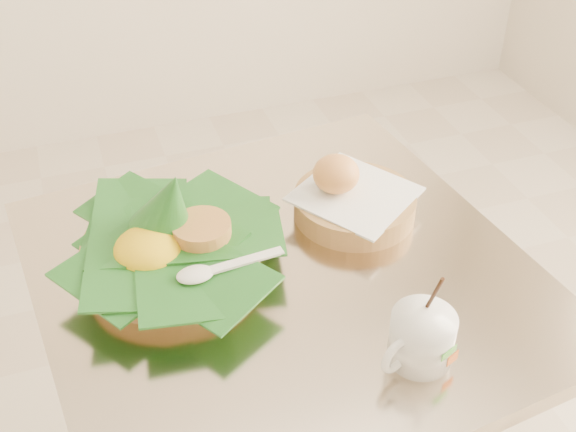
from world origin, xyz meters
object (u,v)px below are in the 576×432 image
object	(u,v)px
cafe_table	(285,369)
rice_basket	(170,241)
coffee_mug	(421,337)
bread_basket	(352,199)

from	to	relation	value
cafe_table	rice_basket	distance (m)	0.31
cafe_table	coffee_mug	world-z (taller)	coffee_mug
coffee_mug	rice_basket	bearing A→B (deg)	132.25
cafe_table	bread_basket	distance (m)	0.31
cafe_table	bread_basket	xyz separation A→B (m)	(0.15, 0.10, 0.25)
rice_basket	bread_basket	distance (m)	0.30
rice_basket	coffee_mug	world-z (taller)	rice_basket
cafe_table	coffee_mug	bearing A→B (deg)	-63.54
cafe_table	rice_basket	world-z (taller)	rice_basket
bread_basket	rice_basket	bearing A→B (deg)	-175.10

